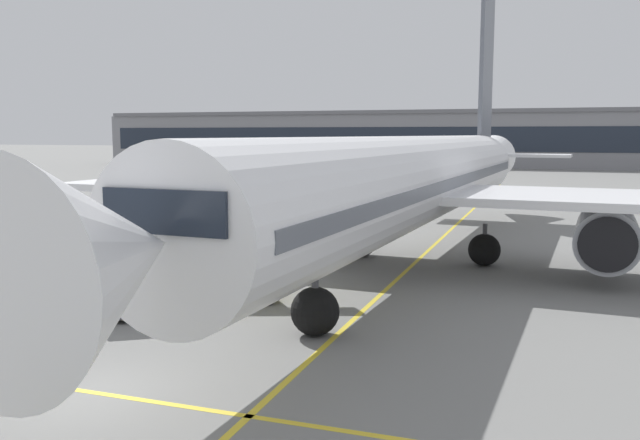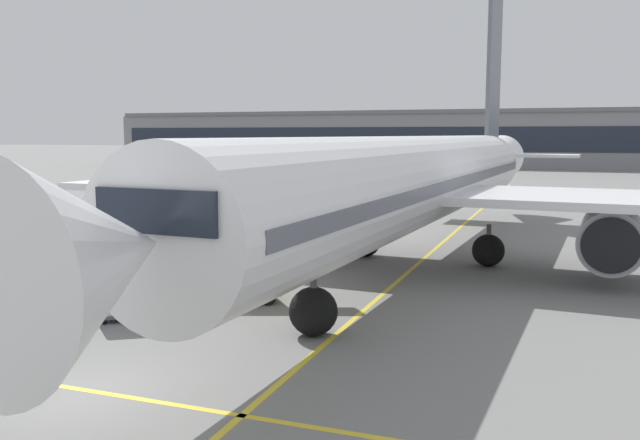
# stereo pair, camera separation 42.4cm
# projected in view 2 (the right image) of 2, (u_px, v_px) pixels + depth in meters

# --- Properties ---
(ground_plane) EXTENTS (600.00, 600.00, 0.00)m
(ground_plane) POSITION_uv_depth(u_px,v_px,m) (84.00, 392.00, 16.02)
(ground_plane) COLOR slate
(parked_airplane) EXTENTS (37.81, 48.45, 16.17)m
(parked_airplane) POSITION_uv_depth(u_px,v_px,m) (420.00, 182.00, 31.10)
(parked_airplane) COLOR white
(parked_airplane) RESTS_ON ground
(belt_loader) EXTENTS (4.95, 4.44, 2.73)m
(belt_loader) POSITION_uv_depth(u_px,v_px,m) (238.00, 280.00, 24.50)
(belt_loader) COLOR gold
(belt_loader) RESTS_ON ground
(baggage_cart_lead) EXTENTS (2.72, 2.43, 1.91)m
(baggage_cart_lead) POSITION_uv_depth(u_px,v_px,m) (129.00, 288.00, 22.54)
(baggage_cart_lead) COLOR #515156
(baggage_cart_lead) RESTS_ON ground
(baggage_cart_second) EXTENTS (2.72, 2.43, 1.91)m
(baggage_cart_second) POSITION_uv_depth(u_px,v_px,m) (53.00, 292.00, 21.98)
(baggage_cart_second) COLOR #515156
(baggage_cart_second) RESTS_ON ground
(ground_crew_by_loader) EXTENTS (0.37, 0.53, 1.74)m
(ground_crew_by_loader) POSITION_uv_depth(u_px,v_px,m) (110.00, 293.00, 21.81)
(ground_crew_by_loader) COLOR #333847
(ground_crew_by_loader) RESTS_ON ground
(ground_crew_by_carts) EXTENTS (0.49, 0.41, 1.74)m
(ground_crew_by_carts) POSITION_uv_depth(u_px,v_px,m) (150.00, 281.00, 23.64)
(ground_crew_by_carts) COLOR #333847
(ground_crew_by_carts) RESTS_ON ground
(safety_cone_engine_keepout) EXTENTS (0.62, 0.62, 0.70)m
(safety_cone_engine_keepout) POSITION_uv_depth(u_px,v_px,m) (255.00, 253.00, 33.00)
(safety_cone_engine_keepout) COLOR black
(safety_cone_engine_keepout) RESTS_ON ground
(safety_cone_wingtip) EXTENTS (0.67, 0.67, 0.76)m
(safety_cone_wingtip) POSITION_uv_depth(u_px,v_px,m) (292.00, 253.00, 32.72)
(safety_cone_wingtip) COLOR black
(safety_cone_wingtip) RESTS_ON ground
(apron_guidance_line_lead_in) EXTENTS (0.20, 110.00, 0.01)m
(apron_guidance_line_lead_in) POSITION_uv_depth(u_px,v_px,m) (413.00, 268.00, 30.85)
(apron_guidance_line_lead_in) COLOR yellow
(apron_guidance_line_lead_in) RESTS_ON ground
(apron_guidance_line_stop_bar) EXTENTS (12.00, 0.20, 0.01)m
(apron_guidance_line_stop_bar) POSITION_uv_depth(u_px,v_px,m) (243.00, 416.00, 14.68)
(apron_guidance_line_stop_bar) COLOR yellow
(apron_guidance_line_stop_bar) RESTS_ON ground
(terminal_building) EXTENTS (142.07, 15.05, 10.73)m
(terminal_building) POSITION_uv_depth(u_px,v_px,m) (450.00, 139.00, 130.18)
(terminal_building) COLOR gray
(terminal_building) RESTS_ON ground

